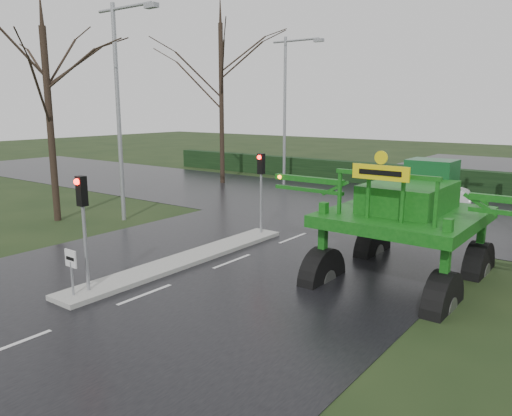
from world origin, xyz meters
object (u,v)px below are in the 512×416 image
Objects in this scene: keep_left_sign at (71,265)px; street_light_left_far at (289,98)px; traffic_signal_near at (83,209)px; street_light_left_near at (122,94)px; crop_sprayer at (328,202)px; white_sedan at (426,205)px; traffic_signal_mid at (261,176)px.

street_light_left_far is (-6.89, 21.50, 4.93)m from keep_left_sign.
traffic_signal_near is 22.37m from street_light_left_far.
crop_sprayer is at bearing -7.17° from street_light_left_near.
keep_left_sign is 0.14× the size of crop_sprayer.
street_light_left_near is 2.13× the size of white_sedan.
street_light_left_near is 1.06× the size of crop_sprayer.
street_light_left_far is 2.13× the size of white_sedan.
keep_left_sign is at bearing 157.78° from white_sedan.
traffic_signal_mid is 0.35× the size of street_light_left_near.
crop_sprayer is at bearing 51.55° from keep_left_sign.
crop_sprayer reaches higher than traffic_signal_near.
white_sedan is (3.32, 19.62, -2.59)m from traffic_signal_near.
traffic_signal_mid is 5.63m from crop_sprayer.
traffic_signal_near is at bearing -45.47° from street_light_left_near.
traffic_signal_mid reaches higher than white_sedan.
white_sedan is (10.21, 12.61, -5.99)m from street_light_left_near.
white_sedan is at bearing -7.76° from street_light_left_far.
traffic_signal_near is 0.35× the size of street_light_left_far.
crop_sprayer reaches higher than traffic_signal_mid.
crop_sprayer is (4.79, 6.03, 1.44)m from keep_left_sign.
street_light_left_near reaches higher than traffic_signal_near.
traffic_signal_near is at bearing -90.00° from traffic_signal_mid.
traffic_signal_near is 0.75× the size of white_sedan.
white_sedan is (3.32, 11.12, -2.59)m from traffic_signal_mid.
traffic_signal_mid reaches higher than keep_left_sign.
keep_left_sign reaches higher than white_sedan.
street_light_left_far is 1.06× the size of crop_sprayer.
street_light_left_near is (-6.89, 7.01, 3.40)m from traffic_signal_near.
white_sedan is (-1.47, 14.08, -2.49)m from crop_sprayer.
keep_left_sign is at bearing -72.22° from street_light_left_far.
traffic_signal_mid is at bearing 90.00° from traffic_signal_near.
traffic_signal_near is 8.50m from traffic_signal_mid.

